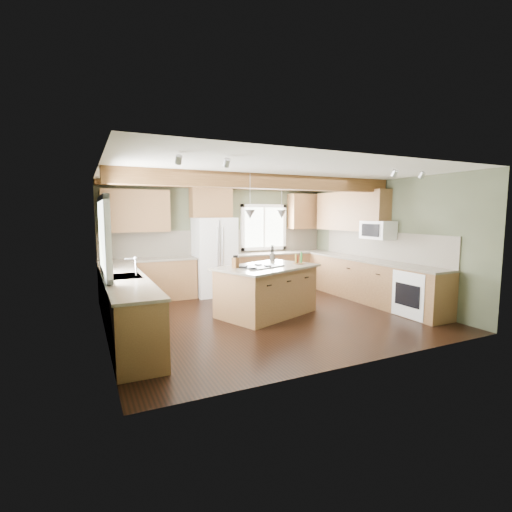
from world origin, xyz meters
name	(u,v)px	position (x,y,z in m)	size (l,w,h in m)	color
floor	(268,316)	(0.00, 0.00, 0.00)	(5.60, 5.60, 0.00)	black
ceiling	(268,174)	(0.00, 0.00, 2.60)	(5.60, 5.60, 0.00)	silver
wall_back	(221,238)	(0.00, 2.50, 1.30)	(5.60, 5.60, 0.00)	#414732
wall_left	(102,253)	(-2.80, 0.00, 1.30)	(5.00, 5.00, 0.00)	#414732
wall_right	(384,241)	(2.80, 0.00, 1.30)	(5.00, 5.00, 0.00)	#414732
ceiling_beam	(265,182)	(0.00, 0.10, 2.47)	(5.55, 0.26, 0.26)	#513117
soffit_trim	(222,186)	(0.00, 2.40, 2.54)	(5.55, 0.20, 0.10)	#513117
backsplash_back	(221,242)	(0.00, 2.48, 1.21)	(5.58, 0.03, 0.58)	brown
backsplash_right	(381,245)	(2.78, 0.05, 1.21)	(0.03, 3.70, 0.58)	brown
base_cab_back_left	(149,281)	(-1.79, 2.20, 0.44)	(2.02, 0.60, 0.88)	brown
counter_back_left	(148,260)	(-1.79, 2.20, 0.90)	(2.06, 0.64, 0.04)	brown
base_cab_back_right	(280,271)	(1.49, 2.20, 0.44)	(2.62, 0.60, 0.88)	brown
counter_back_right	(280,253)	(1.49, 2.20, 0.90)	(2.66, 0.64, 0.04)	brown
base_cab_left	(125,306)	(-2.50, 0.05, 0.44)	(0.60, 3.70, 0.88)	brown
counter_left	(124,277)	(-2.50, 0.05, 0.90)	(0.64, 3.74, 0.04)	brown
base_cab_right	(370,281)	(2.50, 0.05, 0.44)	(0.60, 3.70, 0.88)	brown
counter_right	(371,260)	(2.50, 0.05, 0.90)	(0.64, 3.74, 0.04)	brown
upper_cab_back_left	(136,211)	(-1.99, 2.33, 1.95)	(1.40, 0.35, 0.90)	brown
upper_cab_over_fridge	(211,203)	(-0.30, 2.33, 2.15)	(0.96, 0.35, 0.70)	brown
upper_cab_right	(350,211)	(2.62, 0.90, 1.95)	(0.35, 2.20, 0.90)	brown
upper_cab_back_corner	(305,212)	(2.30, 2.33, 1.95)	(0.90, 0.35, 0.90)	brown
window_left	(103,236)	(-2.78, 0.05, 1.55)	(0.04, 1.60, 1.05)	white
window_back	(264,227)	(1.15, 2.48, 1.55)	(1.10, 0.04, 1.00)	white
sink	(124,277)	(-2.50, 0.05, 0.91)	(0.50, 0.65, 0.03)	#262628
faucet	(136,267)	(-2.32, 0.05, 1.05)	(0.02, 0.02, 0.28)	#B2B2B7
dishwasher	(138,330)	(-2.49, -1.25, 0.43)	(0.60, 0.60, 0.84)	white
oven	(419,294)	(2.49, -1.25, 0.43)	(0.60, 0.72, 0.84)	white
microwave	(378,230)	(2.58, -0.05, 1.55)	(0.40, 0.70, 0.38)	white
pendant_left	(250,214)	(-0.38, -0.06, 1.88)	(0.18, 0.18, 0.16)	#B2B2B7
pendant_right	(282,214)	(0.43, 0.26, 1.88)	(0.18, 0.18, 0.16)	#B2B2B7
refrigerator	(214,257)	(-0.30, 2.12, 0.90)	(0.90, 0.74, 1.80)	white
island	(266,291)	(0.02, 0.10, 0.44)	(1.74, 1.06, 0.88)	olive
island_top	(266,267)	(0.02, 0.10, 0.90)	(1.85, 1.18, 0.04)	brown
cooktop	(261,266)	(-0.11, 0.05, 0.93)	(0.75, 0.50, 0.02)	black
knife_block	(235,263)	(-0.59, 0.11, 1.01)	(0.11, 0.08, 0.19)	brown
utensil_crock	(272,257)	(0.50, 0.77, 0.99)	(0.11, 0.11, 0.15)	#463F38
bottle_tray	(299,258)	(0.75, 0.12, 1.03)	(0.24, 0.24, 0.22)	brown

